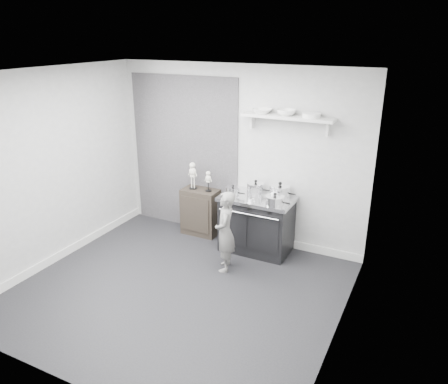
{
  "coord_description": "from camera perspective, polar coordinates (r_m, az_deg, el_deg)",
  "views": [
    {
      "loc": [
        2.69,
        -4.05,
        3.12
      ],
      "look_at": [
        0.19,
        0.95,
        1.06
      ],
      "focal_mm": 35.0,
      "sensor_mm": 36.0,
      "label": 1
    }
  ],
  "objects": [
    {
      "name": "pot_front_right",
      "position": [
        6.07,
        6.66,
        -1.11
      ],
      "size": [
        0.35,
        0.27,
        0.18
      ],
      "color": "white",
      "rests_on": "stove"
    },
    {
      "name": "skeleton_full",
      "position": [
        6.92,
        -4.11,
        2.43
      ],
      "size": [
        0.14,
        0.09,
        0.5
      ],
      "primitive_type": null,
      "color": "silver",
      "rests_on": "side_cabinet"
    },
    {
      "name": "wall_shelf",
      "position": [
        6.13,
        8.32,
        9.57
      ],
      "size": [
        1.3,
        0.26,
        0.24
      ],
      "color": "silver",
      "rests_on": "room_shell"
    },
    {
      "name": "pot_front_left",
      "position": [
        6.38,
        1.18,
        0.09
      ],
      "size": [
        0.29,
        0.2,
        0.17
      ],
      "color": "white",
      "rests_on": "stove"
    },
    {
      "name": "bowl_small",
      "position": [
        6.12,
        8.14,
        10.24
      ],
      "size": [
        0.26,
        0.26,
        0.08
      ],
      "primitive_type": "imported",
      "color": "white",
      "rests_on": "wall_shelf"
    },
    {
      "name": "room_shell",
      "position": [
        5.25,
        -6.63,
        3.68
      ],
      "size": [
        4.02,
        3.62,
        2.71
      ],
      "color": "#A0A09E",
      "rests_on": "ground"
    },
    {
      "name": "ground",
      "position": [
        5.78,
        -6.02,
        -12.6
      ],
      "size": [
        4.0,
        4.0,
        0.0
      ],
      "primitive_type": "plane",
      "color": "black",
      "rests_on": "ground"
    },
    {
      "name": "child",
      "position": [
        5.94,
        0.15,
        -5.19
      ],
      "size": [
        0.41,
        0.49,
        1.14
      ],
      "primitive_type": "imported",
      "rotation": [
        0.0,
        0.0,
        -1.19
      ],
      "color": "slate",
      "rests_on": "ground"
    },
    {
      "name": "bowl_large",
      "position": [
        6.24,
        5.0,
        10.5
      ],
      "size": [
        0.27,
        0.27,
        0.07
      ],
      "primitive_type": "imported",
      "color": "white",
      "rests_on": "wall_shelf"
    },
    {
      "name": "plate_stack",
      "position": [
        6.02,
        11.36,
        9.79
      ],
      "size": [
        0.25,
        0.25,
        0.06
      ],
      "primitive_type": "cylinder",
      "color": "white",
      "rests_on": "wall_shelf"
    },
    {
      "name": "pot_back_right",
      "position": [
        6.34,
        7.3,
        0.07
      ],
      "size": [
        0.39,
        0.3,
        0.24
      ],
      "color": "white",
      "rests_on": "stove"
    },
    {
      "name": "side_cabinet",
      "position": [
        7.08,
        -3.08,
        -2.58
      ],
      "size": [
        0.58,
        0.34,
        0.76
      ],
      "primitive_type": "cube",
      "color": "black",
      "rests_on": "ground"
    },
    {
      "name": "stove",
      "position": [
        6.53,
        4.28,
        -4.13
      ],
      "size": [
        1.07,
        0.67,
        0.86
      ],
      "color": "black",
      "rests_on": "ground"
    },
    {
      "name": "pot_back_left",
      "position": [
        6.49,
        4.15,
        0.53
      ],
      "size": [
        0.35,
        0.26,
        0.21
      ],
      "color": "white",
      "rests_on": "stove"
    },
    {
      "name": "skeleton_torso",
      "position": [
        6.81,
        -2.07,
        1.61
      ],
      "size": [
        0.11,
        0.07,
        0.38
      ],
      "primitive_type": null,
      "color": "silver",
      "rests_on": "side_cabinet"
    }
  ]
}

